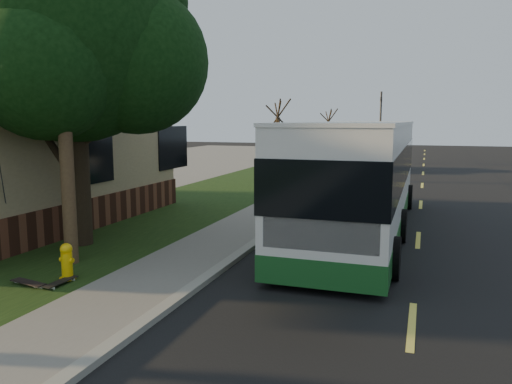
% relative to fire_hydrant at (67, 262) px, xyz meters
% --- Properties ---
extents(ground, '(120.00, 120.00, 0.00)m').
position_rel_fire_hydrant_xyz_m(ground, '(2.60, 0.00, -0.43)').
color(ground, black).
rests_on(ground, ground).
extents(road, '(8.00, 80.00, 0.01)m').
position_rel_fire_hydrant_xyz_m(road, '(6.60, 10.00, -0.43)').
color(road, black).
rests_on(road, ground).
extents(curb, '(0.25, 80.00, 0.12)m').
position_rel_fire_hydrant_xyz_m(curb, '(2.60, 10.00, -0.37)').
color(curb, gray).
rests_on(curb, ground).
extents(sidewalk, '(2.00, 80.00, 0.08)m').
position_rel_fire_hydrant_xyz_m(sidewalk, '(1.60, 10.00, -0.39)').
color(sidewalk, slate).
rests_on(sidewalk, ground).
extents(grass_verge, '(5.00, 80.00, 0.07)m').
position_rel_fire_hydrant_xyz_m(grass_verge, '(-1.90, 10.00, -0.40)').
color(grass_verge, black).
rests_on(grass_verge, ground).
extents(building_lot, '(15.00, 80.00, 0.04)m').
position_rel_fire_hydrant_xyz_m(building_lot, '(-11.90, 10.00, -0.41)').
color(building_lot, slate).
rests_on(building_lot, ground).
extents(fire_hydrant, '(0.32, 0.32, 0.74)m').
position_rel_fire_hydrant_xyz_m(fire_hydrant, '(0.00, 0.00, 0.00)').
color(fire_hydrant, yellow).
rests_on(fire_hydrant, grass_verge).
extents(utility_pole, '(2.86, 3.21, 9.07)m').
position_rel_fire_hydrant_xyz_m(utility_pole, '(-0.71, 0.99, 4.20)').
color(utility_pole, '#473321').
rests_on(utility_pole, ground).
extents(leafy_tree, '(6.30, 6.00, 7.80)m').
position_rel_fire_hydrant_xyz_m(leafy_tree, '(-1.57, 2.65, 4.73)').
color(leafy_tree, black).
rests_on(leafy_tree, grass_verge).
extents(bare_tree_near, '(1.38, 1.21, 4.31)m').
position_rel_fire_hydrant_xyz_m(bare_tree_near, '(-0.90, 18.00, 1.72)').
color(bare_tree_near, black).
rests_on(bare_tree_near, grass_verge).
extents(bare_tree_far, '(1.38, 1.21, 4.03)m').
position_rel_fire_hydrant_xyz_m(bare_tree_far, '(-0.40, 30.00, 1.57)').
color(bare_tree_far, black).
rests_on(bare_tree_far, grass_verge).
extents(traffic_signal, '(0.18, 0.22, 5.50)m').
position_rel_fire_hydrant_xyz_m(traffic_signal, '(3.10, 34.00, 2.73)').
color(traffic_signal, '#2D2D30').
rests_on(traffic_signal, ground).
extents(transit_bus, '(2.71, 11.74, 3.18)m').
position_rel_fire_hydrant_xyz_m(transit_bus, '(4.94, 6.58, 1.26)').
color(transit_bus, silver).
rests_on(transit_bus, ground).
extents(skateboard_main, '(0.22, 0.79, 0.07)m').
position_rel_fire_hydrant_xyz_m(skateboard_main, '(0.10, -0.32, -0.31)').
color(skateboard_main, black).
rests_on(skateboard_main, grass_verge).
extents(skateboard_spare, '(0.86, 0.36, 0.08)m').
position_rel_fire_hydrant_xyz_m(skateboard_spare, '(-0.45, -0.57, -0.30)').
color(skateboard_spare, black).
rests_on(skateboard_spare, grass_verge).
extents(dumpster, '(1.42, 1.13, 1.24)m').
position_rel_fire_hydrant_xyz_m(dumpster, '(-6.17, 4.97, 0.23)').
color(dumpster, '#13331E').
rests_on(dumpster, building_lot).
extents(distant_car, '(1.90, 4.69, 1.60)m').
position_rel_fire_hydrant_xyz_m(distant_car, '(4.10, 25.26, 0.37)').
color(distant_car, black).
rests_on(distant_car, ground).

